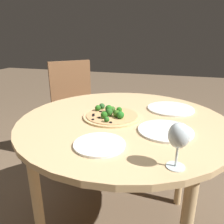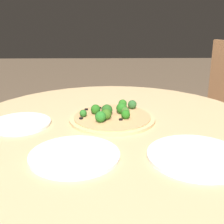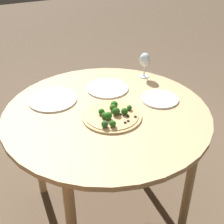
{
  "view_description": "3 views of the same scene",
  "coord_description": "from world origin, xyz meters",
  "px_view_note": "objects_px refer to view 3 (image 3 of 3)",
  "views": [
    {
      "loc": [
        0.25,
        -1.06,
        1.19
      ],
      "look_at": [
        -0.06,
        -0.0,
        0.8
      ],
      "focal_mm": 35.0,
      "sensor_mm": 36.0,
      "label": 1
    },
    {
      "loc": [
        1.0,
        -0.02,
        1.17
      ],
      "look_at": [
        -0.06,
        -0.0,
        0.8
      ],
      "focal_mm": 50.0,
      "sensor_mm": 36.0,
      "label": 2
    },
    {
      "loc": [
        -1.28,
        0.58,
        1.65
      ],
      "look_at": [
        -0.06,
        -0.0,
        0.8
      ],
      "focal_mm": 50.0,
      "sensor_mm": 36.0,
      "label": 3
    }
  ],
  "objects_px": {
    "plate_far": "(107,88)",
    "plate_side": "(53,100)",
    "pizza": "(112,115)",
    "plate_near": "(160,99)",
    "wine_glass": "(145,60)"
  },
  "relations": [
    {
      "from": "plate_far",
      "to": "plate_side",
      "type": "height_order",
      "value": "same"
    },
    {
      "from": "pizza",
      "to": "plate_near",
      "type": "bearing_deg",
      "value": -81.87
    },
    {
      "from": "plate_near",
      "to": "plate_side",
      "type": "xyz_separation_m",
      "value": [
        0.26,
        0.55,
        0.0
      ]
    },
    {
      "from": "wine_glass",
      "to": "plate_near",
      "type": "distance_m",
      "value": 0.32
    },
    {
      "from": "wine_glass",
      "to": "plate_near",
      "type": "relative_size",
      "value": 0.76
    },
    {
      "from": "plate_near",
      "to": "plate_far",
      "type": "distance_m",
      "value": 0.33
    },
    {
      "from": "wine_glass",
      "to": "plate_side",
      "type": "height_order",
      "value": "wine_glass"
    },
    {
      "from": "wine_glass",
      "to": "plate_side",
      "type": "bearing_deg",
      "value": 93.76
    },
    {
      "from": "plate_near",
      "to": "plate_far",
      "type": "bearing_deg",
      "value": 40.83
    },
    {
      "from": "plate_far",
      "to": "plate_near",
      "type": "bearing_deg",
      "value": -139.17
    },
    {
      "from": "plate_side",
      "to": "pizza",
      "type": "bearing_deg",
      "value": -142.98
    },
    {
      "from": "plate_near",
      "to": "plate_side",
      "type": "relative_size",
      "value": 0.77
    },
    {
      "from": "plate_far",
      "to": "wine_glass",
      "type": "bearing_deg",
      "value": -79.95
    },
    {
      "from": "plate_side",
      "to": "wine_glass",
      "type": "bearing_deg",
      "value": -86.24
    },
    {
      "from": "plate_near",
      "to": "plate_far",
      "type": "xyz_separation_m",
      "value": [
        0.25,
        0.21,
        0.0
      ]
    }
  ]
}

